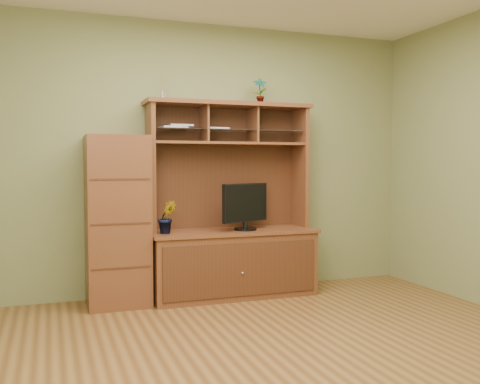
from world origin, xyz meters
name	(u,v)px	position (x,y,z in m)	size (l,w,h in m)	color
room	(286,156)	(0.00, 0.00, 1.35)	(4.54, 4.04, 2.74)	brown
media_hutch	(231,242)	(0.21, 1.73, 0.52)	(1.66, 0.61, 1.90)	#4D2716
monitor	(245,206)	(0.32, 1.65, 0.89)	(0.54, 0.29, 0.46)	black
orchid_plant	(167,217)	(-0.45, 1.65, 0.80)	(0.17, 0.14, 0.31)	#2A5D1F
top_plant	(260,91)	(0.54, 1.80, 2.03)	(0.14, 0.09, 0.26)	#376322
reed_diffuser	(163,89)	(-0.45, 1.80, 2.00)	(0.05, 0.05, 0.25)	silver
magazines	(190,127)	(-0.19, 1.80, 1.65)	(0.66, 0.20, 0.04)	#B3B3B8
side_cabinet	(118,221)	(-0.89, 1.73, 0.78)	(0.55, 0.51, 1.55)	#4D2716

